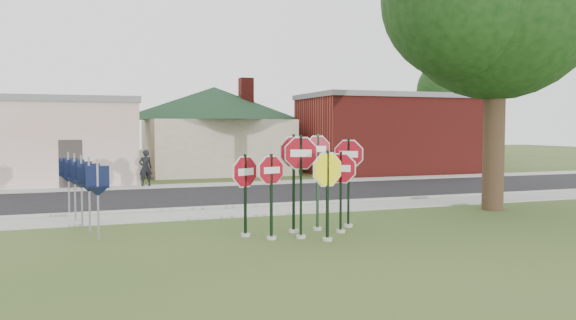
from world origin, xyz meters
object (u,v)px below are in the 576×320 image
object	(u,v)px
stop_sign_left	(271,186)
pedestrian	(146,168)
stop_sign_center	(301,170)
stop_sign_yellow	(328,183)

from	to	relation	value
stop_sign_left	pedestrian	size ratio (longest dim) A/B	1.32
stop_sign_center	stop_sign_left	world-z (taller)	stop_sign_center
stop_sign_center	pedestrian	size ratio (longest dim) A/B	1.60
stop_sign_left	pedestrian	distance (m)	13.47
stop_sign_yellow	stop_sign_left	xyz separation A→B (m)	(-1.24, 0.61, -0.10)
stop_sign_center	stop_sign_left	bearing A→B (deg)	172.28
pedestrian	stop_sign_yellow	bearing A→B (deg)	91.35
pedestrian	stop_sign_center	bearing A→B (deg)	89.76
stop_sign_yellow	stop_sign_left	bearing A→B (deg)	153.87
stop_sign_yellow	stop_sign_left	world-z (taller)	stop_sign_yellow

